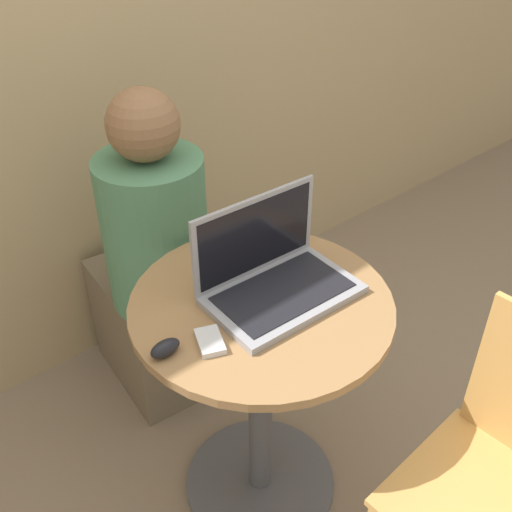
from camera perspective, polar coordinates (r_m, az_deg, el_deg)
name	(u,v)px	position (r m, az deg, el deg)	size (l,w,h in m)	color
ground_plane	(260,482)	(2.08, 0.39, -20.76)	(12.00, 12.00, 0.00)	#7F6B56
back_wall	(57,7)	(2.02, -18.42, 21.57)	(7.00, 0.05, 2.60)	tan
round_table	(261,373)	(1.68, 0.46, -11.06)	(0.67, 0.67, 0.77)	#4C4C51
laptop	(274,275)	(1.51, 1.70, -1.82)	(0.38, 0.25, 0.24)	gray
cell_phone	(210,341)	(1.39, -4.41, -8.12)	(0.09, 0.10, 0.02)	silver
computer_mouse	(165,348)	(1.37, -8.65, -8.68)	(0.07, 0.04, 0.04)	black
chair_empty	(501,486)	(1.63, 22.34, -19.57)	(0.42, 0.42, 0.87)	tan
person_seated	(154,278)	(2.06, -9.69, -2.10)	(0.35, 0.52, 1.17)	brown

